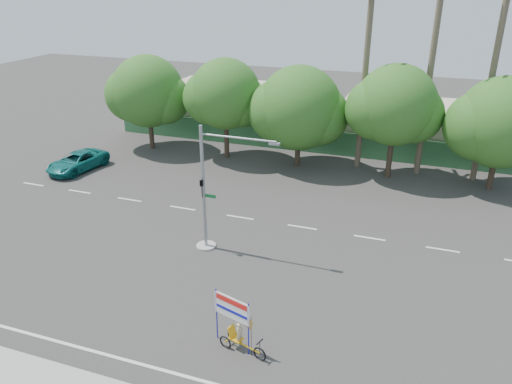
% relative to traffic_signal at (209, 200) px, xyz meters
% --- Properties ---
extents(ground, '(120.00, 120.00, 0.00)m').
position_rel_traffic_signal_xyz_m(ground, '(2.20, -3.98, -2.92)').
color(ground, '#33302D').
rests_on(ground, ground).
extents(fence, '(38.00, 0.08, 2.00)m').
position_rel_traffic_signal_xyz_m(fence, '(2.20, 17.52, -1.92)').
color(fence, '#336B3D').
rests_on(fence, ground).
extents(building_left, '(12.00, 8.00, 4.00)m').
position_rel_traffic_signal_xyz_m(building_left, '(-7.80, 22.02, -0.92)').
color(building_left, beige).
rests_on(building_left, ground).
extents(building_right, '(14.00, 8.00, 3.60)m').
position_rel_traffic_signal_xyz_m(building_right, '(10.20, 22.02, -1.12)').
color(building_right, beige).
rests_on(building_right, ground).
extents(tree_far_left, '(7.14, 6.00, 7.96)m').
position_rel_traffic_signal_xyz_m(tree_far_left, '(-11.85, 14.02, 1.84)').
color(tree_far_left, '#473828').
rests_on(tree_far_left, ground).
extents(tree_left, '(6.66, 5.60, 8.07)m').
position_rel_traffic_signal_xyz_m(tree_left, '(-4.85, 14.02, 2.14)').
color(tree_left, '#473828').
rests_on(tree_left, ground).
extents(tree_center, '(7.62, 6.40, 7.85)m').
position_rel_traffic_signal_xyz_m(tree_center, '(1.14, 14.02, 1.55)').
color(tree_center, '#473828').
rests_on(tree_center, ground).
extents(tree_right, '(6.90, 5.80, 8.36)m').
position_rel_traffic_signal_xyz_m(tree_right, '(8.15, 14.02, 2.32)').
color(tree_right, '#473828').
rests_on(tree_right, ground).
extents(tree_far_right, '(7.38, 6.20, 7.94)m').
position_rel_traffic_signal_xyz_m(tree_far_right, '(15.15, 14.02, 1.73)').
color(tree_far_right, '#473828').
rests_on(tree_far_right, ground).
extents(palm_tall, '(3.73, 3.79, 17.45)m').
position_rel_traffic_signal_xyz_m(palm_tall, '(10.20, 15.52, 7.55)').
color(palm_tall, '#70604C').
rests_on(palm_tall, ground).
extents(palm_mid, '(3.73, 3.79, 15.45)m').
position_rel_traffic_signal_xyz_m(palm_mid, '(14.20, 15.52, 6.48)').
color(palm_mid, '#70604C').
rests_on(palm_mid, ground).
extents(palm_short, '(3.73, 3.79, 14.45)m').
position_rel_traffic_signal_xyz_m(palm_short, '(5.70, 15.52, 5.94)').
color(palm_short, '#70604C').
rests_on(palm_short, ground).
extents(traffic_signal, '(4.72, 1.10, 7.00)m').
position_rel_traffic_signal_xyz_m(traffic_signal, '(0.00, 0.00, 0.00)').
color(traffic_signal, gray).
rests_on(traffic_signal, ground).
extents(trike_billboard, '(2.44, 1.01, 2.49)m').
position_rel_traffic_signal_xyz_m(trike_billboard, '(4.33, -7.07, -1.92)').
color(trike_billboard, black).
rests_on(trike_billboard, ground).
extents(pickup_truck, '(3.13, 5.34, 1.40)m').
position_rel_traffic_signal_xyz_m(pickup_truck, '(-14.52, 7.49, -2.22)').
color(pickup_truck, '#0D615C').
rests_on(pickup_truck, ground).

